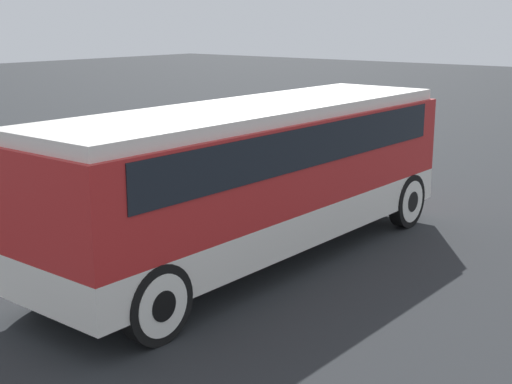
% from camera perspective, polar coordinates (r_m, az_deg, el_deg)
% --- Properties ---
extents(ground_plane, '(120.00, 120.00, 0.00)m').
position_cam_1_polar(ground_plane, '(13.85, 0.00, -5.45)').
color(ground_plane, '#26282B').
extents(tour_bus, '(9.72, 2.68, 3.01)m').
position_cam_1_polar(tour_bus, '(13.44, 0.26, 2.05)').
color(tour_bus, silver).
rests_on(tour_bus, ground_plane).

